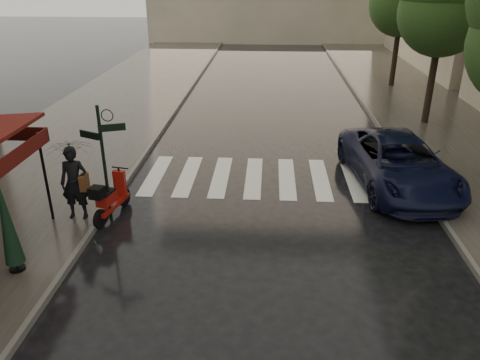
# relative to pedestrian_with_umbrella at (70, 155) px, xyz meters

# --- Properties ---
(ground) EXTENTS (120.00, 120.00, 0.00)m
(ground) POSITION_rel_pedestrian_with_umbrella_xyz_m (2.00, -2.90, -1.84)
(ground) COLOR black
(ground) RESTS_ON ground
(sidewalk_near) EXTENTS (6.00, 60.00, 0.12)m
(sidewalk_near) POSITION_rel_pedestrian_with_umbrella_xyz_m (-2.50, 9.10, -1.78)
(sidewalk_near) COLOR #38332D
(sidewalk_near) RESTS_ON ground
(sidewalk_far) EXTENTS (5.50, 60.00, 0.12)m
(sidewalk_far) POSITION_rel_pedestrian_with_umbrella_xyz_m (12.25, 9.10, -1.78)
(sidewalk_far) COLOR #38332D
(sidewalk_far) RESTS_ON ground
(curb_near) EXTENTS (0.12, 60.00, 0.16)m
(curb_near) POSITION_rel_pedestrian_with_umbrella_xyz_m (0.55, 9.10, -1.77)
(curb_near) COLOR #595651
(curb_near) RESTS_ON ground
(curb_far) EXTENTS (0.12, 60.00, 0.16)m
(curb_far) POSITION_rel_pedestrian_with_umbrella_xyz_m (9.45, 9.10, -1.77)
(curb_far) COLOR #595651
(curb_far) RESTS_ON ground
(crosswalk) EXTENTS (7.85, 3.20, 0.01)m
(crosswalk) POSITION_rel_pedestrian_with_umbrella_xyz_m (4.97, 3.10, -1.84)
(crosswalk) COLOR silver
(crosswalk) RESTS_ON ground
(signpost) EXTENTS (1.17, 0.29, 3.10)m
(signpost) POSITION_rel_pedestrian_with_umbrella_xyz_m (0.80, 0.10, -0.01)
(signpost) COLOR black
(signpost) RESTS_ON ground
(pedestrian_with_umbrella) EXTENTS (1.20, 1.22, 2.60)m
(pedestrian_with_umbrella) POSITION_rel_pedestrian_with_umbrella_xyz_m (0.00, 0.00, 0.00)
(pedestrian_with_umbrella) COLOR black
(pedestrian_with_umbrella) RESTS_ON sidewalk_near
(scooter) EXTENTS (0.68, 1.77, 1.18)m
(scooter) POSITION_rel_pedestrian_with_umbrella_xyz_m (0.78, 0.25, -1.29)
(scooter) COLOR black
(scooter) RESTS_ON ground
(parked_car) EXTENTS (3.11, 5.66, 1.50)m
(parked_car) POSITION_rel_pedestrian_with_umbrella_xyz_m (8.78, 2.76, -1.09)
(parked_car) COLOR black
(parked_car) RESTS_ON ground
(parasol_back) EXTENTS (0.40, 0.40, 2.17)m
(parasol_back) POSITION_rel_pedestrian_with_umbrella_xyz_m (-0.45, -2.40, -0.56)
(parasol_back) COLOR black
(parasol_back) RESTS_ON sidewalk_near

